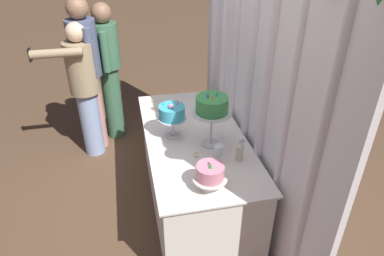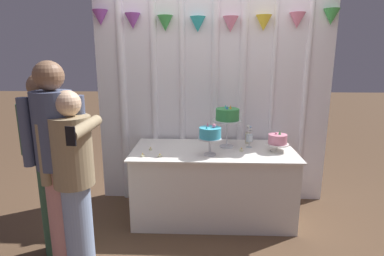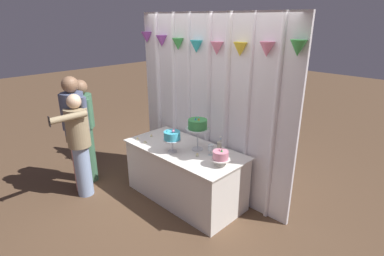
# 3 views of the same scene
# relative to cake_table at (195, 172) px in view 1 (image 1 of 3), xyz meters

# --- Properties ---
(ground_plane) EXTENTS (24.00, 24.00, 0.00)m
(ground_plane) POSITION_rel_cake_table_xyz_m (0.00, -0.10, -0.39)
(ground_plane) COLOR brown
(draped_curtain) EXTENTS (2.71, 0.17, 2.52)m
(draped_curtain) POSITION_rel_cake_table_xyz_m (-0.04, 0.46, 0.95)
(draped_curtain) COLOR white
(draped_curtain) RESTS_ON ground_plane
(cake_table) EXTENTS (1.71, 0.83, 0.77)m
(cake_table) POSITION_rel_cake_table_xyz_m (0.00, 0.00, 0.00)
(cake_table) COLOR white
(cake_table) RESTS_ON ground_plane
(cake_display_leftmost) EXTENTS (0.24, 0.24, 0.32)m
(cake_display_leftmost) POSITION_rel_cake_table_xyz_m (-0.04, -0.19, 0.60)
(cake_display_leftmost) COLOR silver
(cake_display_leftmost) RESTS_ON cake_table
(cake_display_center) EXTENTS (0.32, 0.32, 0.46)m
(cake_display_center) POSITION_rel_cake_table_xyz_m (0.15, 0.10, 0.73)
(cake_display_center) COLOR silver
(cake_display_center) RESTS_ON cake_table
(cake_display_rightmost) EXTENTS (0.24, 0.24, 0.22)m
(cake_display_rightmost) POSITION_rel_cake_table_xyz_m (0.66, -0.04, 0.50)
(cake_display_rightmost) COLOR silver
(cake_display_rightmost) RESTS_ON cake_table
(wine_glass) EXTENTS (0.07, 0.07, 0.15)m
(wine_glass) POSITION_rel_cake_table_xyz_m (0.39, 0.09, 0.49)
(wine_glass) COLOR silver
(wine_glass) RESTS_ON cake_table
(flower_vase) EXTENTS (0.08, 0.07, 0.21)m
(flower_vase) POSITION_rel_cake_table_xyz_m (0.40, 0.26, 0.48)
(flower_vase) COLOR beige
(flower_vase) RESTS_ON cake_table
(tealight_far_left) EXTENTS (0.04, 0.04, 0.04)m
(tealight_far_left) POSITION_rel_cake_table_xyz_m (-0.71, -0.27, 0.40)
(tealight_far_left) COLOR beige
(tealight_far_left) RESTS_ON cake_table
(tealight_near_left) EXTENTS (0.04, 0.04, 0.03)m
(tealight_near_left) POSITION_rel_cake_table_xyz_m (-0.66, -0.05, 0.40)
(tealight_near_left) COLOR beige
(tealight_near_left) RESTS_ON cake_table
(tealight_near_right) EXTENTS (0.05, 0.05, 0.03)m
(tealight_near_right) POSITION_rel_cake_table_xyz_m (-0.53, -0.26, 0.39)
(tealight_near_right) COLOR beige
(tealight_near_right) RESTS_ON cake_table
(tealight_far_right) EXTENTS (0.04, 0.04, 0.04)m
(tealight_far_right) POSITION_rel_cake_table_xyz_m (0.29, -0.06, 0.40)
(tealight_far_right) COLOR beige
(tealight_far_right) RESTS_ON cake_table
(guest_man_pink_jacket) EXTENTS (0.46, 0.30, 1.62)m
(guest_man_pink_jacket) POSITION_rel_cake_table_xyz_m (-1.43, -0.70, 0.52)
(guest_man_pink_jacket) COLOR #3D6B4C
(guest_man_pink_jacket) RESTS_ON ground_plane
(guest_man_dark_suit) EXTENTS (0.45, 0.39, 1.72)m
(guest_man_dark_suit) POSITION_rel_cake_table_xyz_m (-1.25, -0.91, 0.57)
(guest_man_dark_suit) COLOR #D6938E
(guest_man_dark_suit) RESTS_ON ground_plane
(guest_girl_blue_dress) EXTENTS (0.46, 0.62, 1.50)m
(guest_girl_blue_dress) POSITION_rel_cake_table_xyz_m (-1.11, -0.96, 0.45)
(guest_girl_blue_dress) COLOR #93ADD6
(guest_girl_blue_dress) RESTS_ON ground_plane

